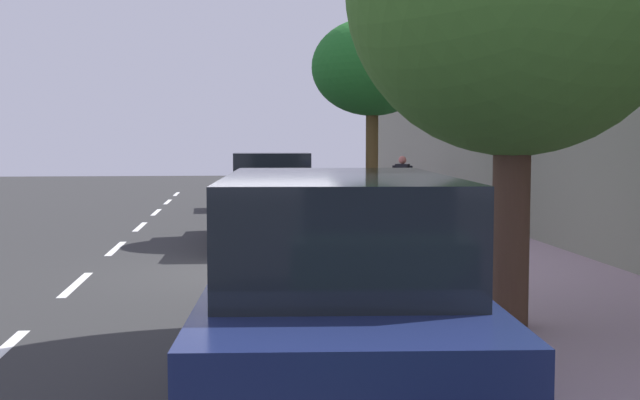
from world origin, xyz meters
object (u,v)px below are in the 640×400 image
parked_sedan_silver_far (265,186)px  street_tree_mid_block (372,68)px  parked_suv_dark_blue_second (336,299)px  parked_pickup_black_mid (273,201)px  cyclist_with_backpack (344,215)px  pedestrian_on_phone (402,181)px  bicycle_at_curb (328,250)px

parked_sedan_silver_far → street_tree_mid_block: size_ratio=0.91×
parked_suv_dark_blue_second → parked_sedan_silver_far: (0.10, 20.08, -0.27)m
street_tree_mid_block → parked_pickup_black_mid: bearing=-162.4°
cyclist_with_backpack → pedestrian_on_phone: size_ratio=1.02×
parked_suv_dark_blue_second → parked_pickup_black_mid: 11.66m
parked_suv_dark_blue_second → parked_pickup_black_mid: parked_suv_dark_blue_second is taller
parked_suv_dark_blue_second → parked_pickup_black_mid: bearing=90.0°
parked_suv_dark_blue_second → cyclist_with_backpack: size_ratio=2.86×
street_tree_mid_block → pedestrian_on_phone: size_ratio=2.98×
cyclist_with_backpack → pedestrian_on_phone: pedestrian_on_phone is taller
parked_suv_dark_blue_second → bicycle_at_curb: (0.75, 7.42, -0.65)m
parked_suv_dark_blue_second → bicycle_at_curb: size_ratio=2.75×
parked_sedan_silver_far → parked_pickup_black_mid: bearing=-90.7°
cyclist_with_backpack → street_tree_mid_block: bearing=76.0°
cyclist_with_backpack → pedestrian_on_phone: 10.52m
parked_pickup_black_mid → street_tree_mid_block: size_ratio=1.09×
parked_suv_dark_blue_second → pedestrian_on_phone: size_ratio=2.93×
parked_sedan_silver_far → bicycle_at_curb: bearing=-87.1°
pedestrian_on_phone → bicycle_at_curb: bearing=-108.6°
bicycle_at_curb → pedestrian_on_phone: (3.25, 9.64, 0.68)m
street_tree_mid_block → bicycle_at_curb: bearing=-107.6°
parked_suv_dark_blue_second → street_tree_mid_block: street_tree_mid_block is taller
parked_suv_dark_blue_second → pedestrian_on_phone: bearing=76.8°
pedestrian_on_phone → street_tree_mid_block: bearing=-109.7°
parked_pickup_black_mid → bicycle_at_curb: 4.33m
parked_sedan_silver_far → cyclist_with_backpack: (0.88, -13.10, 0.27)m
bicycle_at_curb → pedestrian_on_phone: pedestrian_on_phone is taller
parked_pickup_black_mid → bicycle_at_curb: size_ratio=3.05×
pedestrian_on_phone → parked_sedan_silver_far: bearing=142.2°
bicycle_at_curb → street_tree_mid_block: bearing=72.4°
parked_sedan_silver_far → street_tree_mid_block: street_tree_mid_block is taller
parked_pickup_black_mid → pedestrian_on_phone: (4.00, 5.40, 0.16)m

